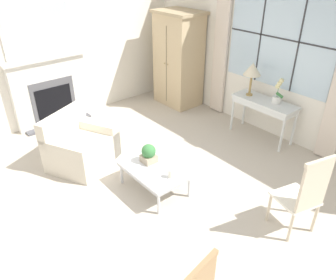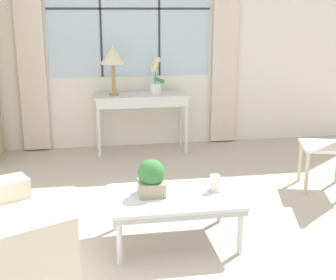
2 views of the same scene
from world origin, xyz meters
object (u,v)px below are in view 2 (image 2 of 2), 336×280
(potted_orchid, at_px, (156,79))
(coffee_table, at_px, (174,200))
(pillar_candle, at_px, (215,184))
(console_table, at_px, (141,101))
(table_lamp, at_px, (113,56))
(potted_plant_small, at_px, (152,178))

(potted_orchid, distance_m, coffee_table, 2.57)
(pillar_candle, bearing_deg, console_table, 96.83)
(coffee_table, bearing_deg, console_table, 89.24)
(table_lamp, bearing_deg, potted_plant_small, -86.81)
(potted_orchid, bearing_deg, console_table, -165.84)
(potted_plant_small, xyz_separation_m, pillar_candle, (0.49, -0.00, -0.08))
(potted_orchid, relative_size, potted_plant_small, 1.62)
(potted_plant_small, bearing_deg, console_table, 85.28)
(table_lamp, distance_m, pillar_candle, 2.59)
(table_lamp, relative_size, coffee_table, 0.62)
(table_lamp, xyz_separation_m, potted_orchid, (0.52, 0.06, -0.30))
(potted_plant_small, height_order, pillar_candle, potted_plant_small)
(console_table, xyz_separation_m, potted_plant_small, (-0.20, -2.41, -0.12))
(table_lamp, distance_m, coffee_table, 2.60)
(pillar_candle, bearing_deg, table_lamp, 104.53)
(potted_plant_small, bearing_deg, pillar_candle, -0.43)
(potted_orchid, bearing_deg, potted_plant_small, -98.97)
(console_table, relative_size, pillar_candle, 8.22)
(console_table, bearing_deg, table_lamp, -177.03)
(potted_orchid, height_order, pillar_candle, potted_orchid)
(potted_orchid, xyz_separation_m, coffee_table, (-0.22, -2.50, -0.56))
(potted_orchid, height_order, coffee_table, potted_orchid)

